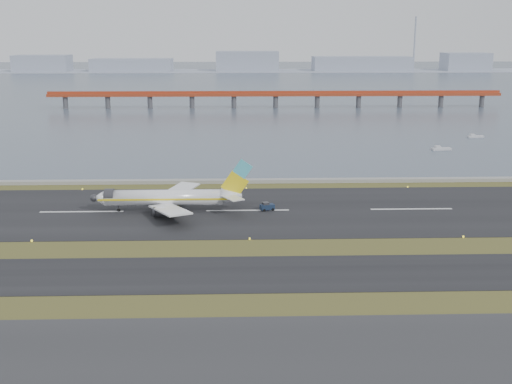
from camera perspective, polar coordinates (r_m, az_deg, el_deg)
ground at (r=126.78m, az=-0.49°, el=-5.33°), size 1000.00×1000.00×0.00m
taxiway_strip at (r=115.50m, az=-0.36°, el=-7.27°), size 1000.00×18.00×0.10m
runway_strip at (r=155.39m, az=-0.74°, el=-1.66°), size 1000.00×45.00×0.10m
seawall at (r=184.36m, az=-0.91°, el=0.98°), size 1000.00×2.50×1.00m
bay_water at (r=581.16m, az=-1.51°, el=9.81°), size 1400.00×800.00×1.30m
red_pier at (r=371.94m, az=1.76°, el=8.61°), size 260.00×5.00×10.20m
far_shoreline at (r=740.68m, az=-0.50°, el=11.18°), size 1400.00×80.00×60.50m
airliner at (r=155.20m, az=-7.62°, el=-0.50°), size 38.52×32.89×12.80m
pushback_tug at (r=155.33m, az=0.98°, el=-1.29°), size 3.72×2.81×2.12m
workboat_near at (r=245.68m, az=16.10°, el=3.72°), size 7.18×2.94×1.70m
workboat_far at (r=279.79m, az=18.90°, el=4.69°), size 6.50×2.45×1.55m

